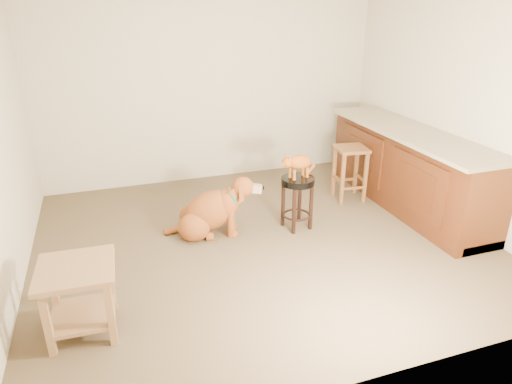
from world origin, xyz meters
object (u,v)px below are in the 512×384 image
object	(u,v)px
golden_retriever	(210,212)
wood_stool	(349,173)
side_table	(79,290)
padded_stool	(297,192)
tabby_kitten	(298,163)

from	to	relation	value
golden_retriever	wood_stool	bearing A→B (deg)	25.12
side_table	wood_stool	bearing A→B (deg)	26.65
padded_stool	side_table	bearing A→B (deg)	-154.29
wood_stool	tabby_kitten	distance (m)	1.14
side_table	tabby_kitten	bearing A→B (deg)	25.81
side_table	tabby_kitten	distance (m)	2.45
wood_stool	golden_retriever	world-z (taller)	wood_stool
tabby_kitten	padded_stool	bearing A→B (deg)	-5.72
wood_stool	tabby_kitten	size ratio (longest dim) A/B	1.45
side_table	tabby_kitten	world-z (taller)	tabby_kitten
golden_retriever	tabby_kitten	world-z (taller)	tabby_kitten
side_table	golden_retriever	size ratio (longest dim) A/B	0.54
golden_retriever	tabby_kitten	xyz separation A→B (m)	(0.91, -0.15, 0.49)
wood_stool	side_table	size ratio (longest dim) A/B	1.20
padded_stool	golden_retriever	bearing A→B (deg)	170.53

